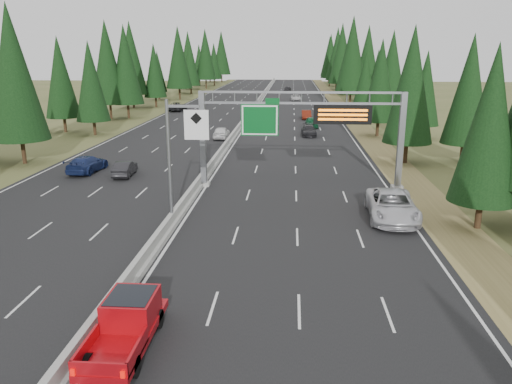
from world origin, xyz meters
TOP-DOWN VIEW (x-y plane):
  - road at (0.00, 80.00)m, footprint 32.00×260.00m
  - shoulder_right at (17.80, 80.00)m, footprint 3.60×260.00m
  - shoulder_left at (-17.80, 80.00)m, footprint 3.60×260.00m
  - median_barrier at (0.00, 80.00)m, footprint 0.70×260.00m
  - sign_gantry at (8.92, 34.88)m, footprint 16.75×0.98m
  - hov_sign_pole at (0.58, 24.97)m, footprint 2.80×0.50m
  - tree_row_right at (22.01, 75.90)m, footprint 11.52×235.38m
  - tree_row_left at (-21.65, 74.41)m, footprint 11.94×239.43m
  - silver_minivan at (14.29, 27.34)m, footprint 3.41×6.81m
  - red_pickup at (1.50, 11.65)m, footprint 1.93×5.39m
  - car_ahead_green at (10.54, 69.93)m, footprint 1.90×4.47m
  - car_ahead_dkred at (10.01, 79.68)m, footprint 1.61×4.43m
  - car_ahead_dkgrey at (9.89, 62.06)m, footprint 2.01×4.71m
  - car_ahead_white at (8.45, 114.20)m, footprint 2.38×4.90m
  - car_ahead_far at (6.23, 140.04)m, footprint 2.37×4.89m
  - car_onc_near at (-7.37, 37.97)m, footprint 1.72×4.18m
  - car_onc_blue at (-11.33, 39.19)m, footprint 2.57×5.48m
  - car_onc_white at (-1.50, 58.91)m, footprint 1.85×4.55m
  - car_onc_far at (-14.41, 90.43)m, footprint 3.12×6.03m

SIDE VIEW (x-z plane):
  - shoulder_right at x=17.80m, z-range 0.00..0.06m
  - shoulder_left at x=-17.80m, z-range 0.00..0.06m
  - road at x=0.00m, z-range 0.00..0.08m
  - median_barrier at x=0.00m, z-range -0.01..0.84m
  - car_ahead_white at x=8.45m, z-range 0.08..1.42m
  - car_onc_near at x=-7.37m, z-range 0.08..1.43m
  - car_ahead_dkgrey at x=9.89m, z-range 0.08..1.44m
  - car_ahead_dkred at x=10.01m, z-range 0.08..1.53m
  - car_ahead_green at x=10.54m, z-range 0.08..1.59m
  - car_onc_white at x=-1.50m, z-range 0.08..1.63m
  - car_onc_blue at x=-11.33m, z-range 0.08..1.63m
  - car_ahead_far at x=6.23m, z-range 0.08..1.69m
  - car_onc_far at x=-14.41m, z-range 0.08..1.70m
  - silver_minivan at x=14.29m, z-range 0.08..1.93m
  - red_pickup at x=1.50m, z-range 0.17..1.93m
  - hov_sign_pole at x=0.58m, z-range 0.72..8.72m
  - sign_gantry at x=8.92m, z-range 1.37..9.17m
  - tree_row_left at x=-21.65m, z-range -0.31..18.63m
  - tree_row_right at x=22.01m, z-range -0.10..18.42m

